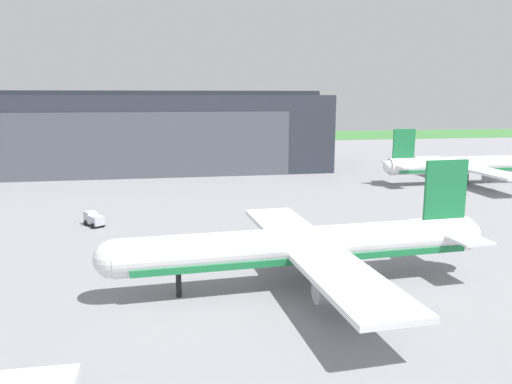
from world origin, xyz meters
name	(u,v)px	position (x,y,z in m)	size (l,w,h in m)	color
ground_plane	(299,260)	(0.00, 0.00, 0.00)	(440.00, 440.00, 0.00)	gray
grass_field_strip	(200,137)	(0.00, 189.70, 0.04)	(440.00, 56.00, 0.08)	#3D7A3A
maintenance_hangar	(135,132)	(-24.52, 85.98, 10.21)	(103.43, 38.33, 21.35)	#2D333D
airliner_near_left	(305,247)	(-1.60, -8.05, 4.31)	(42.56, 37.38, 13.07)	white
airliner_far_left	(469,165)	(52.73, 46.83, 4.24)	(42.74, 37.08, 12.76)	white
fuel_bowser	(94,219)	(-27.34, 21.74, 1.13)	(3.57, 4.24, 2.16)	#B7BCC6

